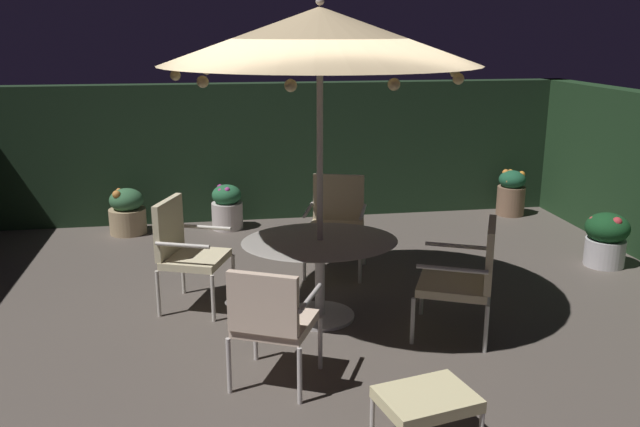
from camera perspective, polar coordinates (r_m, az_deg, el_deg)
The scene contains 13 objects.
ground_plane at distance 6.39m, azimuth -0.76°, elevation -8.32°, with size 8.49×7.01×0.02m, color #584F47.
hedge_backdrop_rear at distance 9.32m, azimuth -3.88°, elevation 5.36°, with size 8.49×0.30×1.87m, color #1C2F1D.
patio_dining_table at distance 6.03m, azimuth -0.01°, elevation -3.85°, with size 1.41×1.16×0.75m.
patio_umbrella at distance 5.69m, azimuth -0.01°, elevation 14.91°, with size 2.69×2.69×2.83m.
patio_chair_north at distance 5.84m, azimuth 12.52°, elevation -4.98°, with size 0.84×0.85×1.02m.
patio_chair_northeast at distance 7.25m, azimuth 1.43°, elevation -0.34°, with size 0.77×0.76×1.03m.
patio_chair_east at distance 6.40m, azimuth -11.50°, elevation -2.78°, with size 0.74×0.76×1.05m.
patio_chair_southeast at distance 4.89m, azimuth -4.22°, elevation -8.84°, with size 0.75×0.74×0.95m.
ottoman_footrest at distance 4.41m, azimuth 9.11°, elevation -15.51°, with size 0.67×0.56×0.37m.
potted_plant_front_corner at distance 9.88m, azimuth 16.03°, elevation 1.75°, with size 0.39×0.39×0.65m.
potted_plant_left_far at distance 8.92m, azimuth -7.95°, elevation 0.57°, with size 0.41×0.41×0.60m.
potted_plant_back_left at distance 8.10m, azimuth 23.28°, elevation -1.94°, with size 0.48×0.48×0.61m.
potted_plant_right_far at distance 8.98m, azimuth -16.16°, elevation 0.15°, with size 0.47×0.47×0.60m.
Camera 1 is at (-0.87, -5.78, 2.57)m, focal length 37.44 mm.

